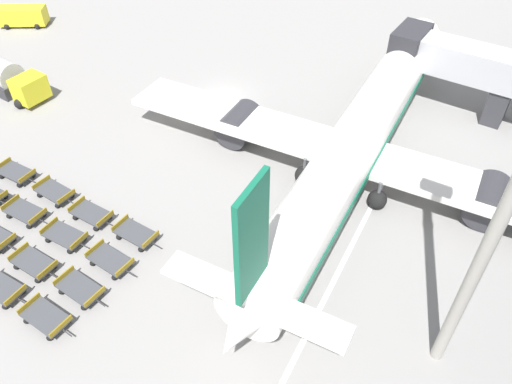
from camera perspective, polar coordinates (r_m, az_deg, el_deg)
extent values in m
plane|color=gray|center=(46.07, -3.77, 10.87)|extent=(500.00, 500.00, 0.00)
cube|color=silver|center=(45.17, 26.99, 12.02)|extent=(16.67, 3.40, 2.67)
cube|color=#2D2D33|center=(46.36, 17.07, 15.61)|extent=(2.57, 4.17, 3.20)
cube|color=#38383D|center=(46.52, 25.88, 9.01)|extent=(1.70, 2.51, 3.12)
cylinder|color=white|center=(36.78, 11.85, 6.57)|extent=(5.50, 34.65, 3.68)
sphere|color=white|center=(51.58, 18.27, 16.43)|extent=(3.50, 3.50, 3.50)
cone|color=white|center=(25.32, -1.17, -14.12)|extent=(3.73, 4.60, 3.50)
cube|color=#146B4C|center=(21.70, -0.48, -5.51)|extent=(0.43, 2.77, 6.34)
cube|color=white|center=(25.25, -0.30, -12.09)|extent=(10.18, 2.13, 0.24)
cube|color=white|center=(36.19, 10.96, 4.38)|extent=(36.28, 5.90, 0.44)
cylinder|color=#333338|center=(36.46, 24.99, -0.90)|extent=(2.91, 3.50, 2.73)
cylinder|color=#333338|center=(39.85, -1.89, 7.74)|extent=(2.91, 3.50, 2.73)
cube|color=#146B4C|center=(37.16, 11.71, 5.76)|extent=(5.40, 31.21, 0.66)
cylinder|color=#56565B|center=(46.55, 15.87, 11.68)|extent=(0.24, 0.24, 1.49)
sphere|color=black|center=(46.92, 15.70, 10.90)|extent=(1.34, 1.34, 1.34)
cylinder|color=#56565B|center=(34.73, 13.88, 0.07)|extent=(0.24, 0.24, 1.49)
sphere|color=black|center=(35.23, 13.68, -0.82)|extent=(1.34, 1.34, 1.34)
cylinder|color=#56565B|center=(35.80, 5.57, 2.84)|extent=(0.24, 0.24, 1.49)
sphere|color=black|center=(36.28, 5.50, 1.94)|extent=(1.34, 1.34, 1.34)
cube|color=yellow|center=(48.51, -24.42, 10.75)|extent=(2.16, 2.74, 2.09)
cube|color=#333338|center=(52.52, -27.12, 11.14)|extent=(5.27, 2.92, 1.16)
sphere|color=black|center=(48.69, -25.41, 9.12)|extent=(0.90, 0.90, 0.90)
sphere|color=black|center=(49.73, -23.17, 10.57)|extent=(0.90, 0.90, 0.90)
sphere|color=black|center=(54.28, -26.93, 12.05)|extent=(0.90, 0.90, 0.90)
cube|color=yellow|center=(64.04, -25.15, 17.82)|extent=(5.38, 4.39, 1.82)
sphere|color=black|center=(65.80, -26.05, 17.29)|extent=(0.60, 0.60, 0.60)
sphere|color=black|center=(64.23, -26.58, 16.54)|extent=(0.60, 0.60, 0.60)
sphere|color=black|center=(64.55, -23.25, 17.69)|extent=(0.60, 0.60, 0.60)
sphere|color=black|center=(62.94, -23.72, 16.94)|extent=(0.60, 0.60, 0.60)
cube|color=#424449|center=(32.99, -27.13, -9.70)|extent=(2.76, 1.53, 0.10)
cube|color=olive|center=(31.98, -25.79, -10.56)|extent=(0.09, 1.51, 0.32)
cube|color=#333338|center=(31.98, -25.18, -11.24)|extent=(0.70, 0.07, 0.06)
sphere|color=black|center=(32.50, -26.74, -11.60)|extent=(0.36, 0.36, 0.36)
sphere|color=black|center=(32.80, -25.07, -10.15)|extent=(0.36, 0.36, 0.36)
sphere|color=black|center=(34.04, -27.11, -8.66)|extent=(0.36, 0.36, 0.36)
cube|color=#424449|center=(30.64, -22.91, -13.00)|extent=(2.81, 1.64, 0.10)
cube|color=olive|center=(29.70, -21.40, -14.10)|extent=(0.15, 1.51, 0.32)
cube|color=olive|center=(31.29, -24.54, -11.50)|extent=(0.15, 1.51, 0.32)
cube|color=#333338|center=(29.74, -20.75, -14.85)|extent=(0.70, 0.09, 0.06)
sphere|color=black|center=(30.24, -22.51, -15.12)|extent=(0.36, 0.36, 0.36)
sphere|color=black|center=(30.51, -20.66, -13.57)|extent=(0.36, 0.36, 0.36)
sphere|color=black|center=(31.38, -24.73, -13.20)|extent=(0.36, 0.36, 0.36)
sphere|color=black|center=(31.64, -22.93, -11.74)|extent=(0.36, 0.36, 0.36)
cube|color=olive|center=(35.11, -26.67, -5.12)|extent=(0.09, 1.51, 0.32)
cube|color=#333338|center=(35.07, -26.11, -5.74)|extent=(0.70, 0.06, 0.06)
sphere|color=black|center=(35.94, -25.99, -4.87)|extent=(0.36, 0.36, 0.36)
cube|color=#424449|center=(33.47, -24.07, -7.36)|extent=(2.78, 1.58, 0.10)
cube|color=olive|center=(32.47, -22.71, -8.17)|extent=(0.12, 1.51, 0.32)
cube|color=olive|center=(34.21, -25.54, -6.13)|extent=(0.12, 1.51, 0.32)
cube|color=#333338|center=(32.47, -22.12, -8.86)|extent=(0.70, 0.08, 0.06)
sphere|color=black|center=(32.95, -23.68, -9.22)|extent=(0.36, 0.36, 0.36)
sphere|color=black|center=(33.31, -22.04, -7.83)|extent=(0.36, 0.36, 0.36)
sphere|color=black|center=(34.20, -25.69, -7.70)|extent=(0.36, 0.36, 0.36)
sphere|color=black|center=(34.54, -24.09, -6.39)|extent=(0.36, 0.36, 0.36)
cube|color=#424449|center=(31.18, -19.50, -10.29)|extent=(2.84, 1.69, 0.10)
cube|color=olive|center=(30.26, -17.94, -11.30)|extent=(0.18, 1.51, 0.32)
cube|color=olive|center=(31.83, -21.13, -8.87)|extent=(0.18, 1.51, 0.32)
cube|color=#333338|center=(30.30, -17.31, -12.04)|extent=(0.70, 0.11, 0.06)
sphere|color=black|center=(30.75, -19.06, -12.34)|extent=(0.36, 0.36, 0.36)
sphere|color=black|center=(31.10, -17.30, -10.85)|extent=(0.36, 0.36, 0.36)
sphere|color=black|center=(31.87, -21.33, -10.55)|extent=(0.36, 0.36, 0.36)
sphere|color=black|center=(32.21, -19.60, -9.14)|extent=(0.36, 0.36, 0.36)
cube|color=#333338|center=(38.44, -26.85, -1.15)|extent=(0.70, 0.06, 0.06)
sphere|color=black|center=(39.35, -26.71, -0.46)|extent=(0.36, 0.36, 0.36)
cube|color=#424449|center=(37.01, -24.92, -2.01)|extent=(2.77, 1.56, 0.10)
cube|color=olive|center=(35.97, -23.67, -2.53)|extent=(0.11, 1.51, 0.32)
cube|color=olive|center=(37.80, -26.29, -1.05)|extent=(0.11, 1.51, 0.32)
cube|color=#333338|center=(35.93, -23.12, -3.13)|extent=(0.70, 0.07, 0.06)
sphere|color=black|center=(36.38, -24.52, -3.58)|extent=(0.36, 0.36, 0.36)
sphere|color=black|center=(36.83, -23.09, -2.35)|extent=(0.36, 0.36, 0.36)
sphere|color=black|center=(37.69, -26.39, -2.47)|extent=(0.36, 0.36, 0.36)
sphere|color=black|center=(38.13, -24.99, -1.30)|extent=(0.36, 0.36, 0.36)
cube|color=#424449|center=(34.35, -21.03, -4.62)|extent=(2.78, 1.57, 0.10)
cube|color=olive|center=(33.39, -19.55, -5.25)|extent=(0.11, 1.51, 0.32)
cube|color=olive|center=(35.05, -22.61, -3.55)|extent=(0.11, 1.51, 0.32)
cube|color=#333338|center=(33.39, -18.94, -5.89)|extent=(0.70, 0.08, 0.06)
sphere|color=black|center=(33.79, -20.51, -6.35)|extent=(0.36, 0.36, 0.36)
sphere|color=black|center=(34.27, -19.03, -4.98)|extent=(0.36, 0.36, 0.36)
sphere|color=black|center=(34.98, -22.69, -5.08)|extent=(0.36, 0.36, 0.36)
sphere|color=black|center=(35.44, -21.23, -3.78)|extent=(0.36, 0.36, 0.36)
cube|color=#424449|center=(32.03, -16.34, -7.42)|extent=(2.84, 1.70, 0.10)
cube|color=olive|center=(31.12, -14.75, -8.30)|extent=(0.19, 1.51, 0.32)
cube|color=olive|center=(32.66, -17.99, -6.09)|extent=(0.19, 1.51, 0.32)
cube|color=#333338|center=(31.16, -14.14, -9.03)|extent=(0.70, 0.11, 0.06)
sphere|color=black|center=(31.55, -15.87, -9.37)|extent=(0.36, 0.36, 0.36)
sphere|color=black|center=(31.99, -14.21, -7.94)|extent=(0.36, 0.36, 0.36)
sphere|color=black|center=(32.65, -18.17, -7.73)|extent=(0.36, 0.36, 0.36)
sphere|color=black|center=(33.08, -16.54, -6.38)|extent=(0.36, 0.36, 0.36)
cube|color=#424449|center=(40.60, -25.78, 2.08)|extent=(2.76, 1.54, 0.10)
cube|color=olive|center=(39.52, -24.67, 1.70)|extent=(0.10, 1.51, 0.32)
cube|color=olive|center=(41.45, -27.01, 2.87)|extent=(0.10, 1.51, 0.32)
cube|color=#333338|center=(39.45, -24.18, 1.16)|extent=(0.70, 0.07, 0.06)
sphere|color=black|center=(39.89, -25.44, 0.71)|extent=(0.36, 0.36, 0.36)
sphere|color=black|center=(40.38, -24.12, 1.77)|extent=(0.36, 0.36, 0.36)
sphere|color=black|center=(41.28, -27.10, 1.59)|extent=(0.36, 0.36, 0.36)
sphere|color=black|center=(41.75, -25.80, 2.61)|extent=(0.36, 0.36, 0.36)
cube|color=#424449|center=(37.76, -22.06, 0.07)|extent=(2.83, 1.68, 0.10)
cube|color=olive|center=(36.71, -20.87, -0.48)|extent=(0.17, 1.51, 0.32)
cube|color=olive|center=(38.57, -23.35, 1.06)|extent=(0.17, 1.51, 0.32)
cube|color=#333338|center=(36.66, -20.36, -1.09)|extent=(0.70, 0.10, 0.06)
sphere|color=black|center=(37.11, -21.74, -1.47)|extent=(0.36, 0.36, 0.36)
sphere|color=black|center=(37.57, -20.28, -0.35)|extent=(0.36, 0.36, 0.36)
sphere|color=black|center=(38.44, -23.51, -0.32)|extent=(0.36, 0.36, 0.36)
sphere|color=black|center=(38.89, -22.07, 0.74)|extent=(0.36, 0.36, 0.36)
cube|color=#424449|center=(35.21, -18.32, -2.32)|extent=(2.77, 1.56, 0.10)
cube|color=olive|center=(34.26, -16.86, -2.93)|extent=(0.11, 1.51, 0.32)
cube|color=olive|center=(35.91, -19.85, -1.27)|extent=(0.11, 1.51, 0.32)
cube|color=#333338|center=(34.26, -16.29, -3.57)|extent=(0.70, 0.07, 0.06)
sphere|color=black|center=(34.62, -17.83, -4.00)|extent=(0.36, 0.36, 0.36)
sphere|color=black|center=(35.15, -16.38, -2.73)|extent=(0.36, 0.36, 0.36)
sphere|color=black|center=(35.81, -19.96, -2.76)|extent=(0.36, 0.36, 0.36)
sphere|color=black|center=(36.32, -18.53, -1.55)|extent=(0.36, 0.36, 0.36)
cube|color=#424449|center=(33.12, -13.59, -4.58)|extent=(2.80, 1.62, 0.10)
cube|color=olive|center=(32.25, -11.94, -5.31)|extent=(0.14, 1.51, 0.32)
cube|color=olive|center=(33.73, -15.29, -3.40)|extent=(0.14, 1.51, 0.32)
cube|color=#333338|center=(32.28, -11.34, -5.99)|extent=(0.70, 0.09, 0.06)
sphere|color=black|center=(32.60, -13.03, -6.41)|extent=(0.36, 0.36, 0.36)
sphere|color=black|center=(33.15, -11.54, -5.03)|extent=(0.36, 0.36, 0.36)
sphere|color=black|center=(33.66, -15.42, -4.99)|extent=(0.36, 0.36, 0.36)
sphere|color=black|center=(34.19, -13.93, -3.68)|extent=(0.36, 0.36, 0.36)
cylinder|color=#ADA89E|center=(21.85, 25.94, -3.38)|extent=(0.62, 0.62, 20.04)
cube|color=white|center=(32.07, 10.20, -7.36)|extent=(1.50, 22.61, 0.01)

